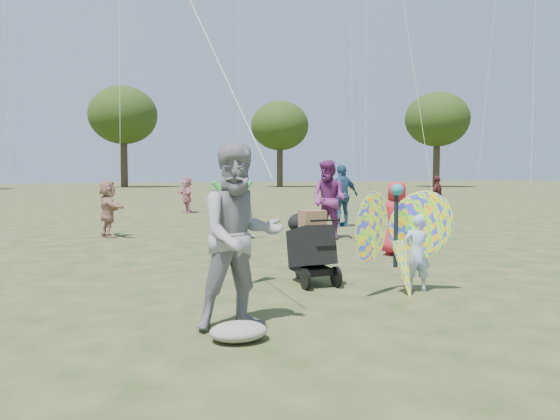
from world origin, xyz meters
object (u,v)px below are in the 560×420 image
object	(u,v)px
crowd_e	(329,200)
alien_kite	(232,200)
crowd_d	(108,209)
crowd_h	(437,196)
crowd_j	(187,194)
butterfly_kite	(399,240)
crowd_c	(342,196)
jogging_stroller	(310,242)
child_girl	(417,253)
adult_man	(240,236)
crowd_a	(396,218)

from	to	relation	value
crowd_e	alien_kite	xyz separation A→B (m)	(-2.27, 0.65, 0.00)
crowd_d	crowd_h	bearing A→B (deg)	-91.55
crowd_j	butterfly_kite	distance (m)	15.81
crowd_c	crowd_e	distance (m)	3.11
crowd_e	jogging_stroller	distance (m)	5.41
crowd_e	crowd_j	size ratio (longest dim) A/B	1.32
crowd_d	jogging_stroller	xyz separation A→B (m)	(2.46, -7.03, -0.11)
child_girl	adult_man	world-z (taller)	adult_man
crowd_a	butterfly_kite	world-z (taller)	butterfly_kite
crowd_j	crowd_c	bearing A→B (deg)	20.64
crowd_a	crowd_j	xyz separation A→B (m)	(-1.69, 12.82, 0.00)
adult_man	crowd_h	size ratio (longest dim) A/B	1.29
crowd_c	crowd_j	distance (m)	8.06
child_girl	crowd_d	world-z (taller)	crowd_d
adult_man	jogging_stroller	size ratio (longest dim) A/B	1.79
child_girl	butterfly_kite	xyz separation A→B (m)	(-0.34, -0.09, 0.21)
crowd_h	alien_kite	xyz separation A→B (m)	(-8.85, -3.93, 0.22)
alien_kite	adult_man	bearing A→B (deg)	-105.00
crowd_e	butterfly_kite	bearing A→B (deg)	-51.51
crowd_a	crowd_h	world-z (taller)	crowd_h
crowd_d	crowd_c	bearing A→B (deg)	-99.96
child_girl	crowd_j	world-z (taller)	crowd_j
jogging_stroller	butterfly_kite	distance (m)	1.38
crowd_a	crowd_c	size ratio (longest dim) A/B	0.78
crowd_d	crowd_h	size ratio (longest dim) A/B	0.96
jogging_stroller	crowd_a	bearing A→B (deg)	35.03
adult_man	crowd_j	xyz separation A→B (m)	(2.62, 16.57, -0.24)
child_girl	adult_man	size ratio (longest dim) A/B	0.55
crowd_j	jogging_stroller	xyz separation A→B (m)	(-1.01, -14.71, -0.12)
crowd_e	crowd_h	distance (m)	8.02
adult_man	crowd_e	size ratio (longest dim) A/B	1.00
adult_man	crowd_d	size ratio (longest dim) A/B	1.34
adult_man	jogging_stroller	world-z (taller)	adult_man
crowd_h	child_girl	bearing A→B (deg)	18.49
alien_kite	jogging_stroller	bearing A→B (deg)	-93.45
child_girl	crowd_h	distance (m)	13.08
child_girl	jogging_stroller	bearing A→B (deg)	-26.24
crowd_e	jogging_stroller	xyz separation A→B (m)	(-2.59, -4.74, -0.36)
child_girl	crowd_a	world-z (taller)	crowd_a
crowd_c	alien_kite	distance (m)	4.42
alien_kite	child_girl	bearing A→B (deg)	-82.56
crowd_d	alien_kite	xyz separation A→B (m)	(2.79, -1.64, 0.24)
crowd_h	crowd_c	bearing A→B (deg)	-11.76
crowd_a	alien_kite	bearing A→B (deg)	-0.53
adult_man	child_girl	bearing A→B (deg)	15.07
crowd_c	crowd_e	xyz separation A→B (m)	(-1.70, -2.61, 0.03)
crowd_a	crowd_d	distance (m)	7.28
crowd_e	crowd_h	bearing A→B (deg)	90.16
crowd_c	jogging_stroller	xyz separation A→B (m)	(-4.29, -7.35, -0.32)
crowd_c	alien_kite	world-z (taller)	crowd_c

